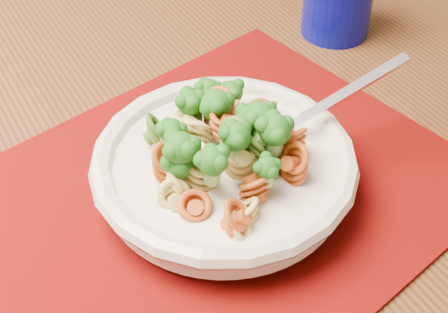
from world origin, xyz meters
name	(u,v)px	position (x,y,z in m)	size (l,w,h in m)	color
dining_table	(216,162)	(0.66, -0.46, 0.62)	(1.54, 1.04, 0.70)	#573318
placemat	(208,197)	(0.60, -0.58, 0.71)	(0.45, 0.35, 0.00)	#600404
pasta_bowl	(224,167)	(0.61, -0.58, 0.74)	(0.23, 0.23, 0.04)	beige
pasta_broccoli_heap	(224,151)	(0.61, -0.58, 0.75)	(0.20, 0.20, 0.06)	tan
fork	(279,133)	(0.67, -0.58, 0.75)	(0.19, 0.02, 0.01)	silver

